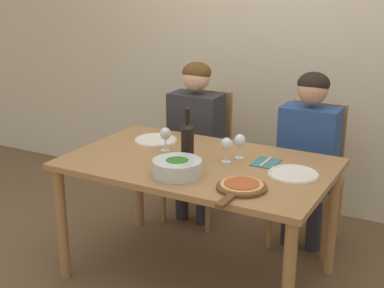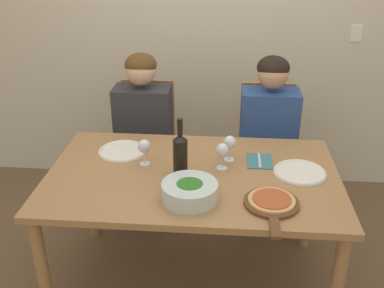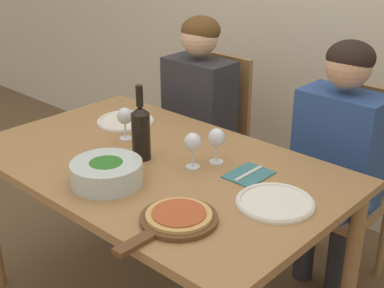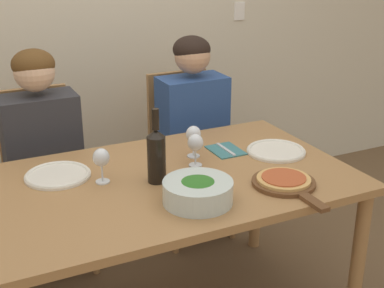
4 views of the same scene
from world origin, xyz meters
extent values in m
cube|color=#9E7042|center=(0.00, 0.00, 0.74)|extent=(1.56, 0.96, 0.04)
cylinder|color=#9E7042|center=(-0.72, 0.42, 0.36)|extent=(0.06, 0.06, 0.73)
cylinder|color=#9E7042|center=(0.72, 0.42, 0.36)|extent=(0.06, 0.06, 0.73)
cube|color=#9E7042|center=(-0.40, 0.74, 0.43)|extent=(0.42, 0.42, 0.04)
cube|color=#9E7042|center=(-0.40, 0.94, 0.71)|extent=(0.38, 0.03, 0.53)
cylinder|color=#9E7042|center=(-0.59, 0.55, 0.21)|extent=(0.04, 0.04, 0.41)
cylinder|color=#9E7042|center=(-0.21, 0.55, 0.21)|extent=(0.04, 0.04, 0.41)
cylinder|color=#9E7042|center=(-0.59, 0.93, 0.21)|extent=(0.04, 0.04, 0.41)
cylinder|color=#9E7042|center=(-0.21, 0.93, 0.21)|extent=(0.04, 0.04, 0.41)
cube|color=#9E7042|center=(0.46, 0.74, 0.43)|extent=(0.42, 0.42, 0.04)
cube|color=#9E7042|center=(0.46, 0.94, 0.71)|extent=(0.38, 0.03, 0.53)
cylinder|color=#9E7042|center=(0.27, 0.55, 0.21)|extent=(0.04, 0.04, 0.41)
cylinder|color=#9E7042|center=(0.65, 0.55, 0.21)|extent=(0.04, 0.04, 0.41)
cylinder|color=#9E7042|center=(0.27, 0.93, 0.21)|extent=(0.04, 0.04, 0.41)
cylinder|color=#9E7042|center=(0.65, 0.93, 0.21)|extent=(0.04, 0.04, 0.41)
cylinder|color=#28282D|center=(-0.49, 0.66, 0.22)|extent=(0.10, 0.10, 0.45)
cylinder|color=#28282D|center=(-0.31, 0.66, 0.22)|extent=(0.10, 0.10, 0.45)
cube|color=#2D2D33|center=(-0.40, 0.72, 0.72)|extent=(0.38, 0.22, 0.54)
cylinder|color=#2D2D33|center=(-0.60, 0.48, 0.57)|extent=(0.07, 0.31, 0.14)
cylinder|color=#2D2D33|center=(-0.20, 0.48, 0.57)|extent=(0.07, 0.31, 0.14)
sphere|color=#DBAD89|center=(-0.40, 0.72, 1.11)|extent=(0.20, 0.20, 0.20)
ellipsoid|color=#563819|center=(-0.40, 0.73, 1.14)|extent=(0.21, 0.21, 0.15)
cylinder|color=#28282D|center=(0.37, 0.66, 0.22)|extent=(0.10, 0.10, 0.45)
cylinder|color=#28282D|center=(0.55, 0.66, 0.22)|extent=(0.10, 0.10, 0.45)
cube|color=navy|center=(0.46, 0.72, 0.72)|extent=(0.38, 0.22, 0.54)
cylinder|color=navy|center=(0.26, 0.48, 0.57)|extent=(0.07, 0.31, 0.14)
cylinder|color=navy|center=(0.66, 0.48, 0.57)|extent=(0.07, 0.31, 0.14)
sphere|color=tan|center=(0.46, 0.72, 1.11)|extent=(0.20, 0.20, 0.20)
ellipsoid|color=black|center=(0.46, 0.73, 1.14)|extent=(0.21, 0.21, 0.15)
cylinder|color=black|center=(-0.06, -0.02, 0.86)|extent=(0.08, 0.08, 0.20)
cone|color=black|center=(-0.06, -0.02, 0.98)|extent=(0.08, 0.08, 0.03)
cylinder|color=black|center=(-0.06, -0.02, 1.04)|extent=(0.03, 0.03, 0.09)
cylinder|color=silver|center=(0.01, -0.26, 0.81)|extent=(0.27, 0.27, 0.09)
ellipsoid|color=#2D6B23|center=(0.01, -0.26, 0.81)|extent=(0.22, 0.22, 0.10)
cylinder|color=silver|center=(-0.43, 0.21, 0.77)|extent=(0.28, 0.28, 0.01)
torus|color=silver|center=(-0.43, 0.21, 0.77)|extent=(0.27, 0.27, 0.02)
cylinder|color=silver|center=(0.57, 0.04, 0.77)|extent=(0.28, 0.28, 0.01)
torus|color=silver|center=(0.57, 0.04, 0.77)|extent=(0.27, 0.27, 0.02)
cylinder|color=brown|center=(0.40, -0.27, 0.77)|extent=(0.26, 0.26, 0.02)
cube|color=brown|center=(0.40, -0.47, 0.77)|extent=(0.04, 0.14, 0.02)
cylinder|color=tan|center=(0.40, -0.27, 0.79)|extent=(0.22, 0.22, 0.01)
cylinder|color=#AD4C28|center=(0.40, -0.27, 0.79)|extent=(0.18, 0.18, 0.01)
cylinder|color=silver|center=(-0.27, 0.08, 0.77)|extent=(0.06, 0.06, 0.01)
cylinder|color=silver|center=(-0.27, 0.08, 0.81)|extent=(0.01, 0.01, 0.07)
ellipsoid|color=silver|center=(-0.27, 0.08, 0.87)|extent=(0.07, 0.07, 0.08)
ellipsoid|color=maroon|center=(-0.27, 0.08, 0.86)|extent=(0.06, 0.06, 0.03)
cylinder|color=silver|center=(0.19, 0.16, 0.77)|extent=(0.06, 0.06, 0.01)
cylinder|color=silver|center=(0.19, 0.16, 0.81)|extent=(0.01, 0.01, 0.07)
ellipsoid|color=silver|center=(0.19, 0.16, 0.87)|extent=(0.07, 0.07, 0.08)
ellipsoid|color=maroon|center=(0.19, 0.16, 0.86)|extent=(0.06, 0.06, 0.03)
cylinder|color=silver|center=(0.15, 0.06, 0.77)|extent=(0.06, 0.06, 0.01)
cylinder|color=silver|center=(0.15, 0.06, 0.81)|extent=(0.01, 0.01, 0.07)
ellipsoid|color=silver|center=(0.15, 0.06, 0.87)|extent=(0.07, 0.07, 0.08)
ellipsoid|color=maroon|center=(0.15, 0.06, 0.86)|extent=(0.06, 0.06, 0.03)
cube|color=#387075|center=(0.36, 0.16, 0.77)|extent=(0.14, 0.18, 0.01)
cube|color=silver|center=(0.36, 0.16, 0.77)|extent=(0.01, 0.17, 0.01)
camera|label=1|loc=(1.39, -2.64, 1.83)|focal=50.00mm
camera|label=2|loc=(0.17, -2.09, 1.95)|focal=42.00mm
camera|label=3|loc=(1.47, -1.38, 1.71)|focal=50.00mm
camera|label=4|loc=(-0.82, -1.91, 1.72)|focal=50.00mm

